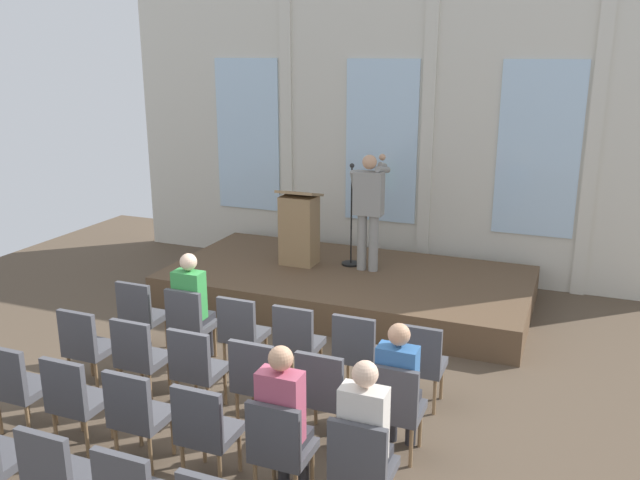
% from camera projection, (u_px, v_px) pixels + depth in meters
% --- Properties ---
extents(ground_plane, '(13.12, 13.12, 0.00)m').
position_uv_depth(ground_plane, '(236.00, 411.00, 6.83)').
color(ground_plane, brown).
extents(rear_partition, '(9.09, 0.14, 4.46)m').
position_uv_depth(rear_partition, '(384.00, 138.00, 10.70)').
color(rear_partition, beige).
rests_on(rear_partition, ground).
extents(stage_platform, '(5.23, 2.65, 0.45)m').
position_uv_depth(stage_platform, '(348.00, 286.00, 9.82)').
color(stage_platform, brown).
rests_on(stage_platform, ground).
extents(speaker, '(0.52, 0.69, 1.72)m').
position_uv_depth(speaker, '(369.00, 204.00, 9.58)').
color(speaker, gray).
rests_on(speaker, stage_platform).
extents(mic_stand, '(0.28, 0.28, 1.56)m').
position_uv_depth(mic_stand, '(351.00, 243.00, 9.99)').
color(mic_stand, black).
rests_on(mic_stand, stage_platform).
extents(lectern, '(0.60, 0.48, 1.16)m').
position_uv_depth(lectern, '(299.00, 228.00, 9.99)').
color(lectern, '#93724C').
rests_on(lectern, stage_platform).
extents(chair_r0_c0, '(0.46, 0.44, 0.94)m').
position_uv_depth(chair_r0_c0, '(141.00, 312.00, 8.00)').
color(chair_r0_c0, olive).
rests_on(chair_r0_c0, ground).
extents(chair_r0_c1, '(0.46, 0.44, 0.94)m').
position_uv_depth(chair_r0_c1, '(189.00, 321.00, 7.75)').
color(chair_r0_c1, olive).
rests_on(chair_r0_c1, ground).
extents(audience_r0_c1, '(0.36, 0.39, 1.34)m').
position_uv_depth(audience_r0_c1, '(192.00, 302.00, 7.77)').
color(audience_r0_c1, '#2D2D33').
rests_on(audience_r0_c1, ground).
extents(chair_r0_c2, '(0.46, 0.44, 0.94)m').
position_uv_depth(chair_r0_c2, '(241.00, 330.00, 7.51)').
color(chair_r0_c2, olive).
rests_on(chair_r0_c2, ground).
extents(chair_r0_c3, '(0.46, 0.44, 0.94)m').
position_uv_depth(chair_r0_c3, '(297.00, 339.00, 7.26)').
color(chair_r0_c3, olive).
rests_on(chair_r0_c3, ground).
extents(chair_r0_c4, '(0.46, 0.44, 0.94)m').
position_uv_depth(chair_r0_c4, '(357.00, 349.00, 7.01)').
color(chair_r0_c4, olive).
rests_on(chair_r0_c4, ground).
extents(chair_r0_c5, '(0.46, 0.44, 0.94)m').
position_uv_depth(chair_r0_c5, '(421.00, 360.00, 6.77)').
color(chair_r0_c5, olive).
rests_on(chair_r0_c5, ground).
extents(chair_r1_c0, '(0.46, 0.44, 0.94)m').
position_uv_depth(chair_r1_c0, '(86.00, 344.00, 7.14)').
color(chair_r1_c0, olive).
rests_on(chair_r1_c0, ground).
extents(chair_r1_c1, '(0.46, 0.44, 0.94)m').
position_uv_depth(chair_r1_c1, '(139.00, 354.00, 6.90)').
color(chair_r1_c1, olive).
rests_on(chair_r1_c1, ground).
extents(chair_r1_c2, '(0.46, 0.44, 0.94)m').
position_uv_depth(chair_r1_c2, '(196.00, 365.00, 6.65)').
color(chair_r1_c2, olive).
rests_on(chair_r1_c2, ground).
extents(chair_r1_c3, '(0.46, 0.44, 0.94)m').
position_uv_depth(chair_r1_c3, '(257.00, 377.00, 6.40)').
color(chair_r1_c3, olive).
rests_on(chair_r1_c3, ground).
extents(chair_r1_c4, '(0.46, 0.44, 0.94)m').
position_uv_depth(chair_r1_c4, '(324.00, 390.00, 6.16)').
color(chair_r1_c4, olive).
rests_on(chair_r1_c4, ground).
extents(chair_r1_c5, '(0.46, 0.44, 0.94)m').
position_uv_depth(chair_r1_c5, '(395.00, 404.00, 5.91)').
color(chair_r1_c5, olive).
rests_on(chair_r1_c5, ground).
extents(audience_r1_c5, '(0.36, 0.39, 1.29)m').
position_uv_depth(audience_r1_c5, '(398.00, 382.00, 5.93)').
color(audience_r1_c5, '#2D2D33').
rests_on(audience_r1_c5, ground).
extents(chair_r2_c0, '(0.46, 0.44, 0.94)m').
position_uv_depth(chair_r2_c0, '(17.00, 383.00, 6.29)').
color(chair_r2_c0, olive).
rests_on(chair_r2_c0, ground).
extents(chair_r2_c1, '(0.46, 0.44, 0.94)m').
position_uv_depth(chair_r2_c1, '(74.00, 397.00, 6.04)').
color(chair_r2_c1, olive).
rests_on(chair_r2_c1, ground).
extents(chair_r2_c2, '(0.46, 0.44, 0.94)m').
position_uv_depth(chair_r2_c2, '(137.00, 411.00, 5.80)').
color(chair_r2_c2, olive).
rests_on(chair_r2_c2, ground).
extents(chair_r2_c3, '(0.46, 0.44, 0.94)m').
position_uv_depth(chair_r2_c3, '(205.00, 427.00, 5.55)').
color(chair_r2_c3, olive).
rests_on(chair_r2_c3, ground).
extents(chair_r2_c4, '(0.46, 0.44, 0.94)m').
position_uv_depth(chair_r2_c4, '(280.00, 445.00, 5.30)').
color(chair_r2_c4, olive).
rests_on(chair_r2_c4, ground).
extents(audience_r2_c4, '(0.36, 0.39, 1.37)m').
position_uv_depth(audience_r2_c4, '(283.00, 415.00, 5.31)').
color(audience_r2_c4, '#2D2D33').
rests_on(audience_r2_c4, ground).
extents(chair_r2_c5, '(0.46, 0.44, 0.94)m').
position_uv_depth(chair_r2_c5, '(361.00, 464.00, 5.06)').
color(chair_r2_c5, olive).
rests_on(chair_r2_c5, ground).
extents(audience_r2_c5, '(0.36, 0.39, 1.37)m').
position_uv_depth(audience_r2_c5, '(365.00, 433.00, 5.06)').
color(audience_r2_c5, '#2D2D33').
rests_on(audience_r2_c5, ground).
extents(chair_r3_c2, '(0.46, 0.44, 0.94)m').
position_uv_depth(chair_r3_c2, '(58.00, 474.00, 4.94)').
color(chair_r3_c2, olive).
rests_on(chair_r3_c2, ground).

